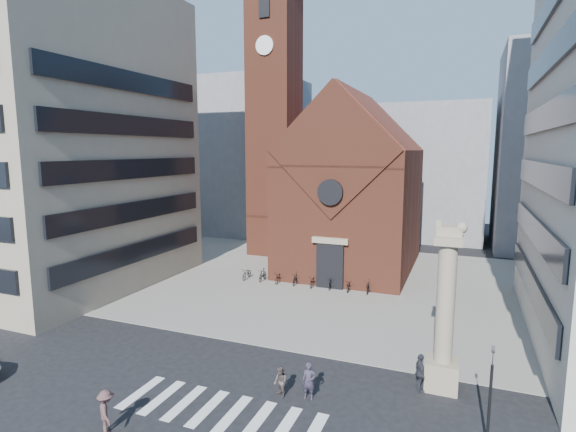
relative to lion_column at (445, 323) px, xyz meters
The scene contains 23 objects.
ground 11.01m from the lion_column, 163.32° to the right, with size 120.00×120.00×0.00m, color black.
piazza 19.18m from the lion_column, 122.03° to the left, with size 46.00×30.00×0.05m, color gray.
zebra_crossing 11.72m from the lion_column, 147.61° to the right, with size 10.20×3.20×0.01m, color white, non-canonical shape.
church 24.62m from the lion_column, 114.43° to the left, with size 12.00×16.65×18.00m.
campanile 34.29m from the lion_column, 128.68° to the left, with size 5.50×5.50×31.20m.
building_left 36.01m from the lion_column, 168.37° to the left, with size 18.00×20.00×26.00m, color gray.
bg_block_left 48.23m from the lion_column, 129.04° to the left, with size 16.00×14.00×22.00m, color gray.
bg_block_mid 42.55m from the lion_column, 95.45° to the left, with size 14.00×12.00×18.00m, color gray.
bg_block_right 41.69m from the lion_column, 72.91° to the left, with size 16.00×14.00×24.00m, color gray.
lion_column is the anchor object (origin of this frame).
traffic_light 4.62m from the lion_column, 63.54° to the right, with size 0.13×0.16×4.30m.
pedestrian_0 7.34m from the lion_column, 150.01° to the right, with size 0.67×0.44×1.85m, color #322B3C.
pedestrian_1 8.68m from the lion_column, 152.46° to the right, with size 0.76×0.59×1.56m, color #4D413E.
pedestrian_2 2.77m from the lion_column, 144.14° to the right, with size 1.15×0.48×1.96m, color #2A2C33.
pedestrian_3 16.24m from the lion_column, 145.29° to the right, with size 1.23×0.71×1.91m, color #513636.
scooter_0 22.87m from the lion_column, 142.72° to the left, with size 0.67×1.92×1.01m, color black.
scooter_1 21.59m from the lion_column, 140.06° to the left, with size 0.53×1.86×1.12m, color black.
scooter_2 20.39m from the lion_column, 137.08° to the left, with size 0.67×1.92×1.01m, color black.
scooter_3 19.22m from the lion_column, 133.72° to the left, with size 0.53×1.86×1.12m, color black.
scooter_4 18.15m from the lion_column, 129.93° to the left, with size 0.67×1.92×1.01m, color black.
scooter_5 17.15m from the lion_column, 125.68° to the left, with size 0.53×1.86×1.12m, color black.
scooter_6 16.28m from the lion_column, 120.91° to the left, with size 0.67×1.92×1.01m, color black.
scooter_7 15.50m from the lion_column, 115.62° to the left, with size 0.53×1.86×1.12m, color black.
Camera 1 is at (10.62, -19.77, 12.05)m, focal length 28.00 mm.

